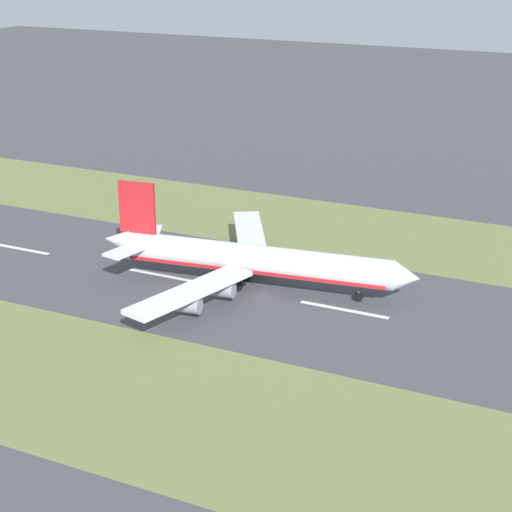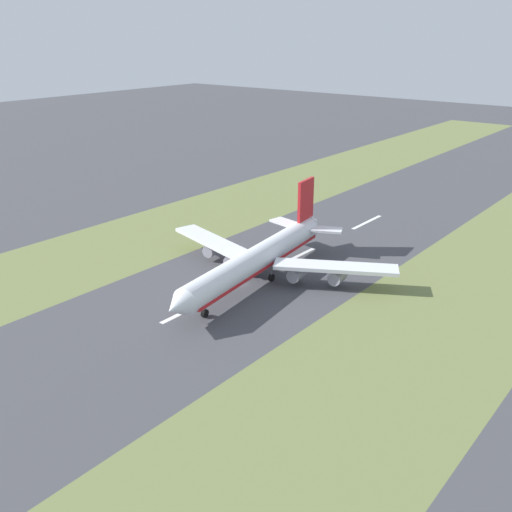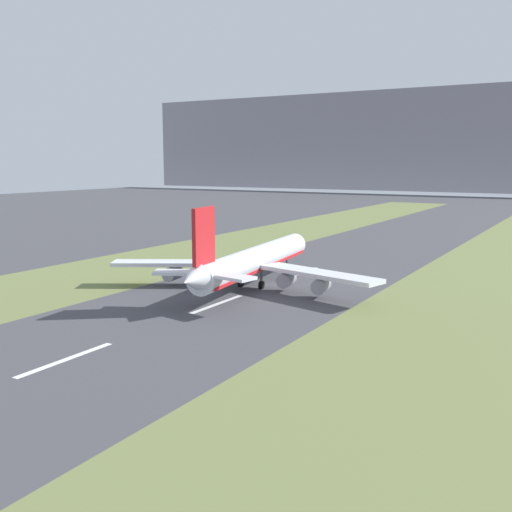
# 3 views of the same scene
# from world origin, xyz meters

# --- Properties ---
(ground_plane) EXTENTS (800.00, 800.00, 0.00)m
(ground_plane) POSITION_xyz_m (0.00, 0.00, 0.00)
(ground_plane) COLOR #424247
(grass_median_west) EXTENTS (40.00, 600.00, 0.01)m
(grass_median_west) POSITION_xyz_m (-45.00, 0.00, 0.00)
(grass_median_west) COLOR olive
(grass_median_west) RESTS_ON ground
(grass_median_east) EXTENTS (40.00, 600.00, 0.01)m
(grass_median_east) POSITION_xyz_m (45.00, 0.00, 0.00)
(grass_median_east) COLOR olive
(grass_median_east) RESTS_ON ground
(centreline_dash_near) EXTENTS (1.20, 18.00, 0.01)m
(centreline_dash_near) POSITION_xyz_m (0.00, -62.73, 0.01)
(centreline_dash_near) COLOR silver
(centreline_dash_near) RESTS_ON ground
(centreline_dash_mid) EXTENTS (1.20, 18.00, 0.01)m
(centreline_dash_mid) POSITION_xyz_m (0.00, -22.73, 0.01)
(centreline_dash_mid) COLOR silver
(centreline_dash_mid) RESTS_ON ground
(centreline_dash_far) EXTENTS (1.20, 18.00, 0.01)m
(centreline_dash_far) POSITION_xyz_m (0.00, 17.27, 0.01)
(centreline_dash_far) COLOR silver
(centreline_dash_far) RESTS_ON ground
(airplane_main_jet) EXTENTS (63.60, 67.15, 20.20)m
(airplane_main_jet) POSITION_xyz_m (-2.20, -4.62, 6.02)
(airplane_main_jet) COLOR silver
(airplane_main_jet) RESTS_ON ground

